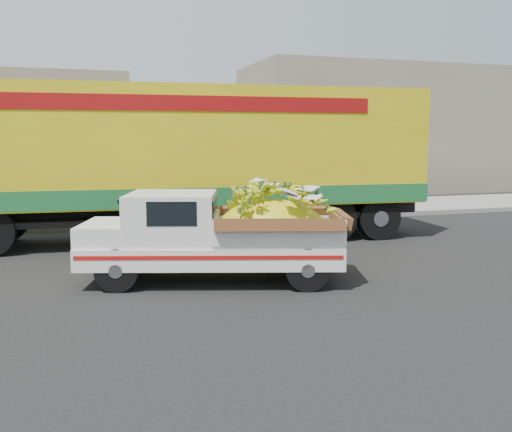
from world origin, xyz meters
name	(u,v)px	position (x,y,z in m)	size (l,w,h in m)	color
ground	(137,276)	(0.00, 0.00, 0.00)	(100.00, 100.00, 0.00)	black
curb	(115,226)	(0.00, 5.93, 0.07)	(60.00, 0.25, 0.15)	gray
sidewalk	(111,217)	(0.00, 8.03, 0.07)	(60.00, 4.00, 0.14)	gray
building_right	(387,130)	(14.00, 14.93, 3.00)	(14.00, 6.00, 6.00)	gray
pickup_truck	(232,234)	(1.61, -0.90, 0.86)	(4.85, 2.91, 1.60)	black
semi_trailer	(190,156)	(1.72, 3.48, 2.12)	(12.04, 3.36, 3.80)	black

